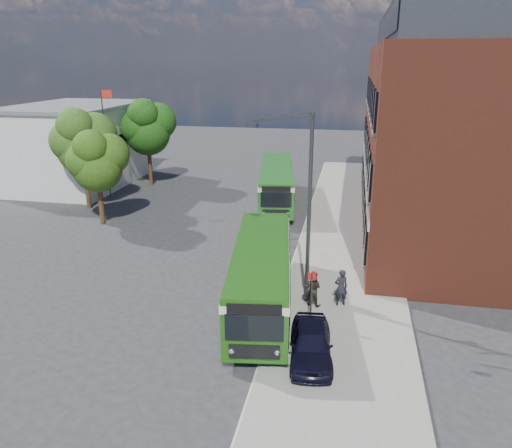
% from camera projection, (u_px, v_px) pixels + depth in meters
% --- Properties ---
extents(ground, '(120.00, 120.00, 0.00)m').
position_uv_depth(ground, '(214.00, 276.00, 27.04)').
color(ground, '#2B2B2D').
rests_on(ground, ground).
extents(pavement, '(6.00, 48.00, 0.15)m').
position_uv_depth(pavement, '(348.00, 235.00, 33.19)').
color(pavement, gray).
rests_on(pavement, ground).
extents(kerb_line, '(0.12, 48.00, 0.01)m').
position_uv_depth(kerb_line, '(302.00, 233.00, 33.77)').
color(kerb_line, beige).
rests_on(kerb_line, ground).
extents(brick_office, '(12.10, 26.00, 14.20)m').
position_uv_depth(brick_office, '(461.00, 125.00, 33.46)').
color(brick_office, maroon).
rests_on(brick_office, ground).
extents(white_building, '(9.40, 13.40, 7.30)m').
position_uv_depth(white_building, '(77.00, 145.00, 45.93)').
color(white_building, beige).
rests_on(white_building, ground).
extents(flagpole, '(0.95, 0.10, 9.00)m').
position_uv_depth(flagpole, '(106.00, 141.00, 39.86)').
color(flagpole, '#343638').
rests_on(flagpole, ground).
extents(street_lamp, '(2.96, 2.38, 9.00)m').
position_uv_depth(street_lamp, '(301.00, 207.00, 22.79)').
color(street_lamp, '#343638').
rests_on(street_lamp, ground).
extents(bus_stop_sign, '(0.35, 0.08, 2.52)m').
position_uv_depth(bus_stop_sign, '(311.00, 294.00, 21.64)').
color(bus_stop_sign, '#343638').
rests_on(bus_stop_sign, ground).
extents(bus_front, '(3.98, 11.08, 3.02)m').
position_uv_depth(bus_front, '(261.00, 271.00, 23.19)').
color(bus_front, '#1D5011').
rests_on(bus_front, ground).
extents(bus_rear, '(4.38, 12.58, 3.02)m').
position_uv_depth(bus_rear, '(276.00, 181.00, 40.30)').
color(bus_rear, '#21651C').
rests_on(bus_rear, ground).
extents(parked_car, '(2.02, 4.13, 1.36)m').
position_uv_depth(parked_car, '(311.00, 343.00, 19.17)').
color(parked_car, black).
rests_on(parked_car, pavement).
extents(pedestrian_a, '(0.77, 0.65, 1.80)m').
position_uv_depth(pedestrian_a, '(341.00, 287.00, 23.31)').
color(pedestrian_a, black).
rests_on(pedestrian_a, pavement).
extents(pedestrian_b, '(0.96, 0.83, 1.70)m').
position_uv_depth(pedestrian_b, '(313.00, 288.00, 23.32)').
color(pedestrian_b, black).
rests_on(pedestrian_b, pavement).
extents(tree_left, '(4.00, 3.80, 6.76)m').
position_uv_depth(tree_left, '(97.00, 160.00, 34.18)').
color(tree_left, '#3B2315').
rests_on(tree_left, ground).
extents(tree_mid, '(4.65, 4.42, 7.85)m').
position_uv_depth(tree_mid, '(83.00, 141.00, 37.61)').
color(tree_mid, '#3B2315').
rests_on(tree_mid, ground).
extents(tree_right, '(4.69, 4.46, 7.93)m').
position_uv_depth(tree_right, '(148.00, 127.00, 44.96)').
color(tree_right, '#3B2315').
rests_on(tree_right, ground).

